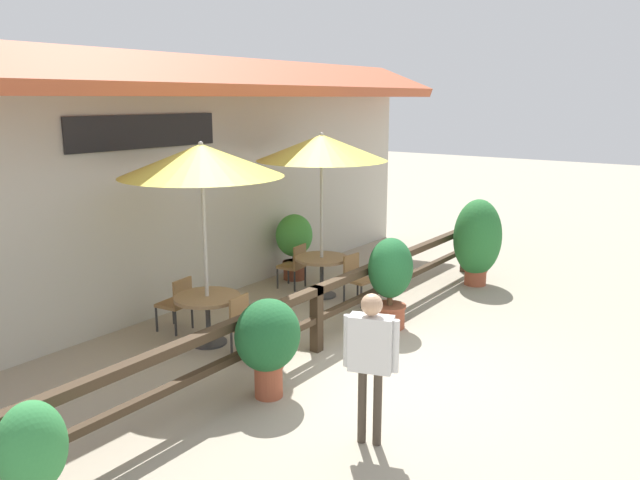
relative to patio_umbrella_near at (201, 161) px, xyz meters
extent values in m
plane|color=#9E937F|center=(0.70, -2.49, -2.67)|extent=(60.00, 60.00, 0.00)
cube|color=#BCB7A8|center=(0.70, 1.71, -0.87)|extent=(14.00, 0.40, 3.60)
cube|color=#B25133|center=(0.70, 1.16, 1.21)|extent=(14.28, 1.48, 0.70)
cube|color=black|center=(0.27, 1.48, 0.33)|extent=(2.76, 0.04, 0.51)
cube|color=#3D2D1E|center=(0.70, -1.44, -1.77)|extent=(10.40, 0.14, 0.11)
cube|color=#3D2D1E|center=(0.70, -1.44, -2.19)|extent=(10.40, 0.10, 0.09)
cube|color=#3D2D1E|center=(0.70, -1.44, -2.19)|extent=(0.14, 0.14, 0.95)
cube|color=#3D2D1E|center=(5.83, -1.44, -2.19)|extent=(0.14, 0.14, 0.95)
cylinder|color=#B7B2A8|center=(0.00, 0.00, -1.41)|extent=(0.06, 0.06, 2.51)
cone|color=#EAD64C|center=(0.00, 0.00, 0.00)|extent=(2.27, 2.27, 0.44)
sphere|color=#B2ADA3|center=(0.00, 0.00, 0.23)|extent=(0.07, 0.07, 0.07)
cylinder|color=olive|center=(0.00, 0.00, -1.97)|extent=(0.95, 0.95, 0.05)
cylinder|color=#333333|center=(0.00, 0.00, -2.33)|extent=(0.07, 0.07, 0.68)
cylinder|color=#333333|center=(0.00, 0.00, -2.65)|extent=(0.52, 0.52, 0.03)
cube|color=olive|center=(0.01, -0.82, -2.25)|extent=(0.46, 0.46, 0.05)
cube|color=olive|center=(-0.01, -0.63, -2.03)|extent=(0.40, 0.08, 0.40)
cylinder|color=#2D2D2D|center=(-0.16, -1.03, -2.47)|extent=(0.04, 0.04, 0.39)
cylinder|color=#2D2D2D|center=(0.22, -0.99, -2.47)|extent=(0.04, 0.04, 0.39)
cylinder|color=#2D2D2D|center=(-0.20, -0.65, -2.47)|extent=(0.04, 0.04, 0.39)
cylinder|color=#2D2D2D|center=(0.18, -0.61, -2.47)|extent=(0.04, 0.04, 0.39)
cube|color=olive|center=(0.07, 0.82, -2.25)|extent=(0.47, 0.47, 0.05)
cube|color=olive|center=(0.10, 0.63, -2.03)|extent=(0.40, 0.09, 0.40)
cylinder|color=#2D2D2D|center=(0.24, 1.04, -2.47)|extent=(0.04, 0.04, 0.39)
cylinder|color=#2D2D2D|center=(-0.14, 0.99, -2.47)|extent=(0.04, 0.04, 0.39)
cylinder|color=#2D2D2D|center=(0.29, 0.66, -2.47)|extent=(0.04, 0.04, 0.39)
cylinder|color=#2D2D2D|center=(-0.09, 0.61, -2.47)|extent=(0.04, 0.04, 0.39)
cylinder|color=#B7B2A8|center=(2.78, -0.01, -1.41)|extent=(0.06, 0.06, 2.51)
cone|color=#EAD64C|center=(2.78, -0.01, 0.00)|extent=(2.27, 2.27, 0.44)
sphere|color=#B2ADA3|center=(2.78, -0.01, 0.23)|extent=(0.07, 0.07, 0.07)
cylinder|color=olive|center=(2.78, -0.01, -1.97)|extent=(0.95, 0.95, 0.05)
cylinder|color=#333333|center=(2.78, -0.01, -2.33)|extent=(0.07, 0.07, 0.68)
cylinder|color=#333333|center=(2.78, -0.01, -2.65)|extent=(0.52, 0.52, 0.03)
cube|color=olive|center=(2.85, -0.78, -2.25)|extent=(0.46, 0.46, 0.05)
cube|color=olive|center=(2.87, -0.59, -2.03)|extent=(0.40, 0.07, 0.40)
cylinder|color=#2D2D2D|center=(2.65, -0.95, -2.47)|extent=(0.04, 0.04, 0.39)
cylinder|color=#2D2D2D|center=(3.02, -0.98, -2.47)|extent=(0.04, 0.04, 0.39)
cylinder|color=#2D2D2D|center=(2.68, -0.57, -2.47)|extent=(0.04, 0.04, 0.39)
cylinder|color=#2D2D2D|center=(3.06, -0.61, -2.47)|extent=(0.04, 0.04, 0.39)
cube|color=olive|center=(2.86, 0.75, -2.25)|extent=(0.46, 0.46, 0.05)
cube|color=olive|center=(2.88, 0.56, -2.03)|extent=(0.40, 0.08, 0.40)
cylinder|color=#2D2D2D|center=(3.03, 0.96, -2.47)|extent=(0.04, 0.04, 0.39)
cylinder|color=#2D2D2D|center=(2.65, 0.92, -2.47)|extent=(0.04, 0.04, 0.39)
cylinder|color=#2D2D2D|center=(3.07, 0.58, -2.47)|extent=(0.04, 0.04, 0.39)
cylinder|color=#2D2D2D|center=(2.69, 0.54, -2.47)|extent=(0.04, 0.04, 0.39)
cylinder|color=#9E4C33|center=(2.14, -1.79, -2.48)|extent=(0.48, 0.48, 0.36)
cylinder|color=#9E4C33|center=(2.14, -1.79, -2.32)|extent=(0.52, 0.52, 0.04)
cylinder|color=brown|center=(2.14, -1.79, -2.16)|extent=(0.09, 0.09, 0.28)
ellipsoid|color=#1E5B2D|center=(2.14, -1.79, -1.71)|extent=(0.74, 0.67, 0.94)
ellipsoid|color=#338442|center=(-3.68, -1.86, -1.88)|extent=(0.56, 0.51, 0.78)
cylinder|color=#9E4C33|center=(5.09, -1.98, -2.51)|extent=(0.41, 0.41, 0.31)
cylinder|color=#9E4C33|center=(5.09, -1.98, -2.38)|extent=(0.44, 0.44, 0.04)
ellipsoid|color=#287033|center=(5.09, -1.98, -1.74)|extent=(0.98, 0.89, 1.46)
cylinder|color=#9E4C33|center=(-0.74, -1.79, -2.46)|extent=(0.34, 0.34, 0.41)
cylinder|color=#9E4C33|center=(-0.74, -1.79, -2.27)|extent=(0.37, 0.37, 0.04)
ellipsoid|color=#1E5B2D|center=(-0.74, -1.79, -1.89)|extent=(0.82, 0.74, 0.87)
cylinder|color=brown|center=(3.35, 1.06, -2.49)|extent=(0.44, 0.44, 0.36)
cylinder|color=brown|center=(3.35, 1.06, -2.33)|extent=(0.48, 0.48, 0.04)
cylinder|color=brown|center=(3.35, 1.06, -2.18)|extent=(0.08, 0.08, 0.25)
ellipsoid|color=#3D8E38|center=(3.35, 1.06, -1.78)|extent=(0.77, 0.69, 0.83)
cylinder|color=#42382D|center=(-0.94, -3.24, -2.26)|extent=(0.09, 0.09, 0.81)
cylinder|color=#42382D|center=(-0.89, -3.39, -2.26)|extent=(0.09, 0.09, 0.81)
cube|color=silver|center=(-0.92, -3.32, -1.56)|extent=(0.33, 0.48, 0.58)
cylinder|color=silver|center=(-1.00, -3.08, -1.56)|extent=(0.07, 0.07, 0.55)
cylinder|color=silver|center=(-0.83, -3.55, -1.56)|extent=(0.07, 0.07, 0.55)
sphere|color=tan|center=(-0.92, -3.32, -1.15)|extent=(0.22, 0.22, 0.22)
camera|label=1|loc=(-5.94, -6.36, 0.84)|focal=35.00mm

